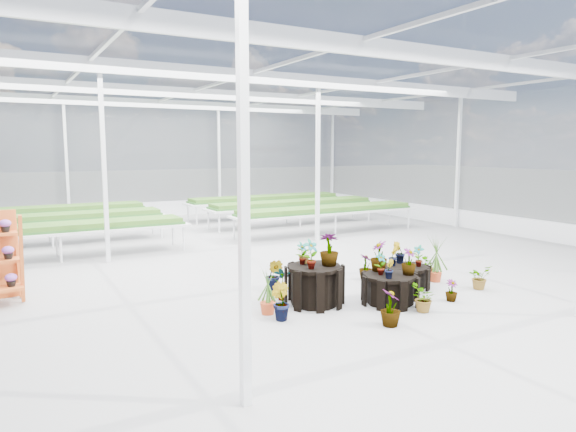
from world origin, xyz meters
TOP-DOWN VIEW (x-y plane):
  - ground_plane at (0.00, 0.00)m, footprint 24.00×24.00m
  - greenhouse_shell at (0.00, 0.00)m, footprint 18.00×24.00m
  - steel_frame at (0.00, 0.00)m, footprint 18.00×24.00m
  - nursery_benches at (0.00, 7.20)m, footprint 16.00×7.00m
  - plinth_tall at (-0.45, -1.33)m, footprint 1.32×1.32m
  - plinth_mid at (0.75, -1.93)m, footprint 1.19×1.19m
  - plinth_low at (1.75, -1.23)m, footprint 1.23×1.23m
  - nursery_plants at (0.81, -1.41)m, footprint 4.75×3.07m

SIDE VIEW (x-z plane):
  - ground_plane at x=0.00m, z-range 0.00..0.00m
  - plinth_low at x=1.75m, z-range 0.00..0.42m
  - plinth_mid at x=0.75m, z-range 0.00..0.52m
  - plinth_tall at x=-0.45m, z-range 0.00..0.70m
  - nursery_benches at x=0.00m, z-range 0.00..0.84m
  - nursery_plants at x=0.81m, z-range -0.18..1.11m
  - greenhouse_shell at x=0.00m, z-range 0.00..4.50m
  - steel_frame at x=0.00m, z-range 0.00..4.50m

